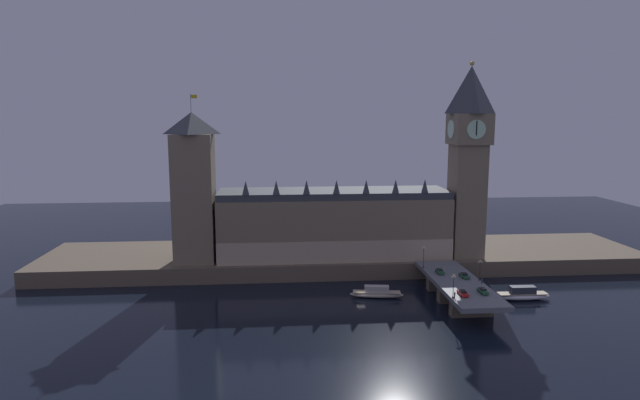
{
  "coord_description": "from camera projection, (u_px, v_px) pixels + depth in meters",
  "views": [
    {
      "loc": [
        -25.69,
        -155.57,
        54.91
      ],
      "look_at": [
        -10.98,
        20.0,
        27.73
      ],
      "focal_mm": 30.0,
      "sensor_mm": 36.0,
      "label": 1
    }
  ],
  "objects": [
    {
      "name": "car_southbound_lead",
      "position": [
        483.0,
        291.0,
        148.96
      ],
      "size": [
        1.86,
        4.55,
        1.48
      ],
      "color": "#235633",
      "rests_on": "bridge"
    },
    {
      "name": "victoria_tower",
      "position": [
        194.0,
        188.0,
        182.34
      ],
      "size": [
        13.79,
        13.79,
        57.16
      ],
      "color": "#7F7056",
      "rests_on": "embankment"
    },
    {
      "name": "embankment",
      "position": [
        345.0,
        257.0,
        201.69
      ],
      "size": [
        220.0,
        42.0,
        5.62
      ],
      "color": "brown",
      "rests_on": "ground_plane"
    },
    {
      "name": "clock_tower",
      "position": [
        468.0,
        155.0,
        187.34
      ],
      "size": [
        13.42,
        13.53,
        68.49
      ],
      "color": "#7F7056",
      "rests_on": "embankment"
    },
    {
      "name": "car_northbound_trail",
      "position": [
        463.0,
        293.0,
        147.32
      ],
      "size": [
        1.97,
        4.72,
        1.35
      ],
      "color": "red",
      "rests_on": "bridge"
    },
    {
      "name": "bridge",
      "position": [
        458.0,
        287.0,
        160.45
      ],
      "size": [
        13.99,
        46.0,
        6.42
      ],
      "color": "slate",
      "rests_on": "ground_plane"
    },
    {
      "name": "street_lamp_near",
      "position": [
        453.0,
        283.0,
        144.48
      ],
      "size": [
        1.34,
        0.6,
        6.62
      ],
      "color": "#2D3333",
      "rests_on": "bridge"
    },
    {
      "name": "street_lamp_far",
      "position": [
        424.0,
        254.0,
        173.42
      ],
      "size": [
        1.34,
        0.6,
        7.28
      ],
      "color": "#2D3333",
      "rests_on": "bridge"
    },
    {
      "name": "car_southbound_trail",
      "position": [
        464.0,
        275.0,
        163.64
      ],
      "size": [
        2.07,
        4.71,
        1.4
      ],
      "color": "#235633",
      "rests_on": "bridge"
    },
    {
      "name": "car_northbound_lead",
      "position": [
        440.0,
        271.0,
        167.88
      ],
      "size": [
        1.86,
        4.38,
        1.52
      ],
      "color": "#235633",
      "rests_on": "bridge"
    },
    {
      "name": "pedestrian_near_rail",
      "position": [
        455.0,
        295.0,
        144.82
      ],
      "size": [
        0.38,
        0.38,
        1.85
      ],
      "color": "black",
      "rests_on": "bridge"
    },
    {
      "name": "parliament_hall",
      "position": [
        333.0,
        223.0,
        191.61
      ],
      "size": [
        81.2,
        22.32,
        28.55
      ],
      "color": "#7F7056",
      "rests_on": "embankment"
    },
    {
      "name": "pedestrian_mid_walk",
      "position": [
        482.0,
        281.0,
        157.68
      ],
      "size": [
        0.38,
        0.38,
        1.64
      ],
      "color": "black",
      "rests_on": "bridge"
    },
    {
      "name": "street_lamp_mid",
      "position": [
        480.0,
        268.0,
        160.09
      ],
      "size": [
        1.34,
        0.6,
        6.36
      ],
      "color": "#2D3333",
      "rests_on": "bridge"
    },
    {
      "name": "boat_downstream",
      "position": [
        522.0,
        295.0,
        162.61
      ],
      "size": [
        17.07,
        4.55,
        4.23
      ],
      "color": "white",
      "rests_on": "ground_plane"
    },
    {
      "name": "ground_plane",
      "position": [
        361.0,
        299.0,
        163.7
      ],
      "size": [
        400.0,
        400.0,
        0.0
      ],
      "primitive_type": "plane",
      "color": "black"
    },
    {
      "name": "boat_upstream",
      "position": [
        377.0,
        293.0,
        164.66
      ],
      "size": [
        16.95,
        6.24,
        3.71
      ],
      "color": "#B2A893",
      "rests_on": "ground_plane"
    }
  ]
}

